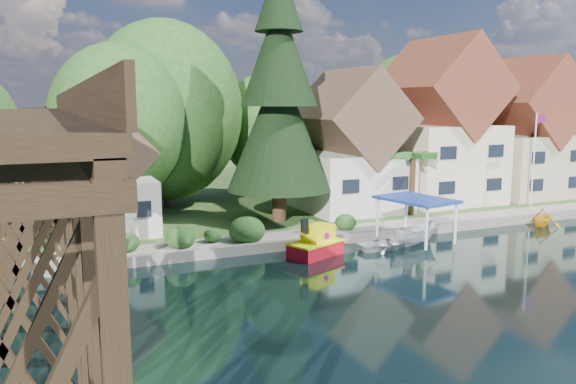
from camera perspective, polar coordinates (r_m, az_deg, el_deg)
name	(u,v)px	position (r m, az deg, el deg)	size (l,w,h in m)	color
ground	(384,285)	(28.35, 9.77, -9.26)	(140.00, 140.00, 0.00)	black
bank	(204,187)	(59.01, -8.55, 0.55)	(140.00, 52.00, 0.50)	#2F5221
seawall	(369,236)	(36.83, 8.20, -4.45)	(60.00, 0.40, 0.62)	slate
promenade	(384,226)	(38.90, 9.72, -3.43)	(50.00, 2.60, 0.06)	gray
trestle_bridge	(21,182)	(27.86, -25.50, 0.96)	(4.12, 44.18, 9.30)	black
house_left	(349,151)	(44.40, 6.23, 4.19)	(7.64, 8.64, 11.02)	silver
house_center	(439,132)	(49.77, 15.06, 5.93)	(8.65, 9.18, 13.89)	beige
house_right	(522,137)	(55.49, 22.70, 5.17)	(8.15, 8.64, 12.45)	tan
shed	(114,182)	(37.48, -17.24, 0.94)	(5.09, 5.40, 7.85)	silver
bg_trees	(254,122)	(46.52, -3.46, 7.10)	(49.90, 13.30, 10.57)	#382314
shrubs	(236,230)	(34.19, -5.30, -3.87)	(15.76, 2.47, 1.70)	#1D4418
conifer	(279,97)	(39.46, -0.92, 9.64)	(7.39, 7.39, 18.20)	#382314
palm_tree	(413,157)	(42.67, 12.58, 3.48)	(4.41, 4.41, 5.01)	#382314
flagpole	(536,151)	(48.40, 23.85, 3.88)	(1.18, 0.24, 7.57)	white
tugboat	(316,244)	(32.86, 2.86, -5.29)	(3.74, 2.94, 2.39)	red
boat_white_a	(386,242)	(35.10, 9.96, -5.05)	(2.62, 3.67, 0.76)	white
boat_canopy	(415,225)	(36.16, 12.82, -3.26)	(4.07, 5.20, 2.99)	silver
boat_yellow	(543,216)	(44.62, 24.47, -2.24)	(2.44, 2.83, 1.49)	gold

